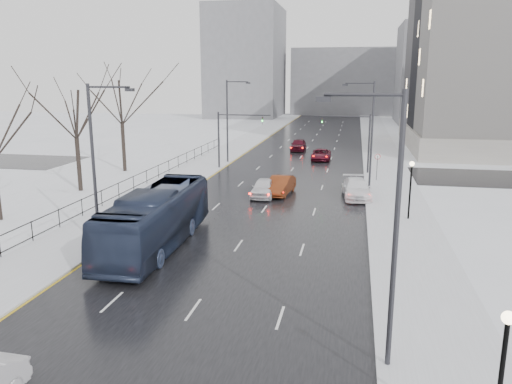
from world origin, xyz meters
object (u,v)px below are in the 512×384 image
Objects in this scene: streetlight_r_mid at (370,130)px; sedan_center_near at (264,188)px; tree_park_e at (125,172)px; sedan_right_near at (280,185)px; no_uturn_sign at (377,159)px; sedan_right_far at (356,188)px; lamppost_r_near at (503,363)px; mast_signal_left at (228,133)px; sedan_center_far at (298,145)px; lamppost_r_mid at (411,182)px; streetlight_r_near at (390,220)px; streetlight_l_near at (97,159)px; bus at (157,218)px; sedan_right_cross at (321,155)px; mast_signal_right at (359,136)px; tree_park_d at (81,192)px; tree_park_c at (0,221)px; streetlight_l_far at (229,117)px.

sedan_center_near is at bearing -152.03° from streetlight_r_mid.
tree_park_e reaches higher than sedan_right_near.
no_uturn_sign is 7.95m from sedan_right_far.
lamppost_r_near is at bearing -87.29° from no_uturn_sign.
tree_park_e is 2.08× the size of mast_signal_left.
tree_park_e is 5.00× the size of no_uturn_sign.
streetlight_r_mid reaches higher than sedan_center_far.
lamppost_r_mid is at bearing -44.48° from mast_signal_left.
sedan_center_near is at bearing -177.58° from sedan_right_far.
streetlight_r_near is 19.15m from streetlight_l_near.
sedan_center_near is 0.83× the size of sedan_right_far.
bus reaches higher than sedan_right_cross.
mast_signal_left is 1.30× the size of sedan_right_cross.
sedan_center_far is (-3.76, 7.60, 0.16)m from sedan_right_cross.
sedan_right_far is (-0.13, -11.56, -3.25)m from mast_signal_right.
streetlight_r_near is at bearing -94.09° from sedan_right_far.
streetlight_r_near is 2.34× the size of lamppost_r_near.
sedan_right_cross is at bearing 47.27° from tree_park_d.
lamppost_r_mid is 0.85× the size of sedan_right_near.
sedan_right_near is (7.83, -11.62, -3.24)m from mast_signal_left.
tree_park_d reaches higher than lamppost_r_near.
tree_park_e is at bearing -159.81° from mast_signal_left.
streetlight_r_near reaches higher than bus.
tree_park_d is 2.66× the size of sedan_center_near.
no_uturn_sign reaches higher than sedan_center_near.
tree_park_c is 28.57m from sedan_right_far.
sedan_center_far is (17.49, 39.84, 0.90)m from tree_park_c.
mast_signal_right is (25.83, 24.00, 4.11)m from tree_park_c.
streetlight_l_far reaches higher than sedan_right_far.
no_uturn_sign is 22.36m from sedan_center_far.
bus is at bearing -114.24° from mast_signal_right.
streetlight_l_near is 2.34× the size of lamppost_r_near.
tree_park_e is 3.15× the size of lamppost_r_near.
tree_park_e is 1.35× the size of streetlight_r_mid.
mast_signal_right is 12.00m from sedan_right_far.
mast_signal_left reaches higher than tree_park_d.
mast_signal_left is 1.29× the size of sedan_center_far.
bus is (-14.10, -23.15, -0.44)m from no_uturn_sign.
bus is at bearing 136.94° from lamppost_r_near.
streetlight_r_near is 2.13× the size of sedan_center_near.
no_uturn_sign is at bearing 47.72° from sedan_right_near.
sedan_right_cross is at bearing 108.45° from streetlight_r_mid.
sedan_right_cross is 0.89× the size of sedan_right_far.
mast_signal_right reaches higher than sedan_right_far.
sedan_center_far is at bearing 58.86° from streetlight_l_far.
lamppost_r_mid is 14.13m from no_uturn_sign.
bus is (13.30, -23.15, 1.86)m from tree_park_e.
streetlight_l_near reaches higher than sedan_center_far.
streetlight_l_near is (-16.33, -20.00, 0.00)m from streetlight_r_mid.
sedan_right_near is 1.00× the size of sedan_center_far.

